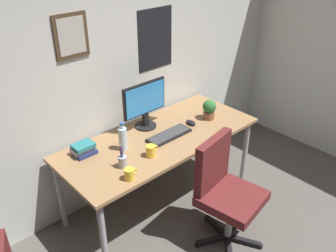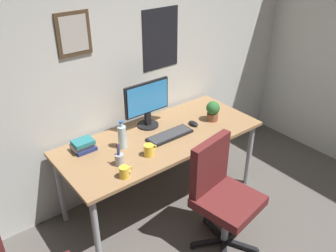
{
  "view_description": "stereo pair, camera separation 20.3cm",
  "coord_description": "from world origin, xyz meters",
  "px_view_note": "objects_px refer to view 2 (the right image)",
  "views": [
    {
      "loc": [
        -1.68,
        -0.35,
        2.37
      ],
      "look_at": [
        0.1,
        1.58,
        0.89
      ],
      "focal_mm": 37.93,
      "sensor_mm": 36.0,
      "label": 1
    },
    {
      "loc": [
        -1.52,
        -0.48,
        2.37
      ],
      "look_at": [
        0.1,
        1.58,
        0.89
      ],
      "focal_mm": 37.93,
      "sensor_mm": 36.0,
      "label": 2
    }
  ],
  "objects_px": {
    "office_chair": "(221,191)",
    "book_stack_left": "(83,145)",
    "computer_mouse": "(193,123)",
    "pen_cup": "(119,159)",
    "potted_plant": "(213,110)",
    "water_bottle": "(122,137)",
    "coffee_mug_far": "(124,172)",
    "monitor": "(147,102)",
    "coffee_mug_near": "(149,150)",
    "keyboard": "(170,135)"
  },
  "relations": [
    {
      "from": "office_chair",
      "to": "pen_cup",
      "type": "height_order",
      "value": "office_chair"
    },
    {
      "from": "coffee_mug_near",
      "to": "pen_cup",
      "type": "xyz_separation_m",
      "value": [
        -0.26,
        0.03,
        0.0
      ]
    },
    {
      "from": "keyboard",
      "to": "pen_cup",
      "type": "xyz_separation_m",
      "value": [
        -0.58,
        -0.09,
        0.04
      ]
    },
    {
      "from": "office_chair",
      "to": "coffee_mug_far",
      "type": "distance_m",
      "value": 0.79
    },
    {
      "from": "office_chair",
      "to": "book_stack_left",
      "type": "xyz_separation_m",
      "value": [
        -0.72,
        0.9,
        0.26
      ]
    },
    {
      "from": "monitor",
      "to": "coffee_mug_near",
      "type": "height_order",
      "value": "monitor"
    },
    {
      "from": "monitor",
      "to": "coffee_mug_near",
      "type": "xyz_separation_m",
      "value": [
        -0.28,
        -0.41,
        -0.19
      ]
    },
    {
      "from": "keyboard",
      "to": "water_bottle",
      "type": "bearing_deg",
      "value": 166.03
    },
    {
      "from": "monitor",
      "to": "pen_cup",
      "type": "height_order",
      "value": "monitor"
    },
    {
      "from": "water_bottle",
      "to": "pen_cup",
      "type": "relative_size",
      "value": 1.26
    },
    {
      "from": "computer_mouse",
      "to": "coffee_mug_far",
      "type": "distance_m",
      "value": 0.97
    },
    {
      "from": "office_chair",
      "to": "monitor",
      "type": "relative_size",
      "value": 2.07
    },
    {
      "from": "computer_mouse",
      "to": "pen_cup",
      "type": "bearing_deg",
      "value": -172.39
    },
    {
      "from": "monitor",
      "to": "book_stack_left",
      "type": "xyz_separation_m",
      "value": [
        -0.66,
        -0.01,
        -0.19
      ]
    },
    {
      "from": "monitor",
      "to": "potted_plant",
      "type": "height_order",
      "value": "monitor"
    },
    {
      "from": "computer_mouse",
      "to": "coffee_mug_far",
      "type": "bearing_deg",
      "value": -163.53
    },
    {
      "from": "office_chair",
      "to": "potted_plant",
      "type": "bearing_deg",
      "value": 51.56
    },
    {
      "from": "book_stack_left",
      "to": "monitor",
      "type": "bearing_deg",
      "value": 1.29
    },
    {
      "from": "coffee_mug_far",
      "to": "pen_cup",
      "type": "relative_size",
      "value": 0.56
    },
    {
      "from": "office_chair",
      "to": "keyboard",
      "type": "height_order",
      "value": "office_chair"
    },
    {
      "from": "book_stack_left",
      "to": "office_chair",
      "type": "bearing_deg",
      "value": -51.52
    },
    {
      "from": "coffee_mug_far",
      "to": "book_stack_left",
      "type": "distance_m",
      "value": 0.52
    },
    {
      "from": "office_chair",
      "to": "book_stack_left",
      "type": "height_order",
      "value": "office_chair"
    },
    {
      "from": "water_bottle",
      "to": "book_stack_left",
      "type": "distance_m",
      "value": 0.33
    },
    {
      "from": "coffee_mug_near",
      "to": "potted_plant",
      "type": "xyz_separation_m",
      "value": [
        0.83,
        0.11,
        0.06
      ]
    },
    {
      "from": "computer_mouse",
      "to": "potted_plant",
      "type": "xyz_separation_m",
      "value": [
        0.21,
        -0.04,
        0.09
      ]
    },
    {
      "from": "potted_plant",
      "to": "keyboard",
      "type": "bearing_deg",
      "value": 178.57
    },
    {
      "from": "monitor",
      "to": "computer_mouse",
      "type": "bearing_deg",
      "value": -37.22
    },
    {
      "from": "monitor",
      "to": "potted_plant",
      "type": "bearing_deg",
      "value": -28.15
    },
    {
      "from": "coffee_mug_far",
      "to": "pen_cup",
      "type": "xyz_separation_m",
      "value": [
        0.05,
        0.16,
        0.01
      ]
    },
    {
      "from": "monitor",
      "to": "water_bottle",
      "type": "distance_m",
      "value": 0.44
    },
    {
      "from": "office_chair",
      "to": "computer_mouse",
      "type": "height_order",
      "value": "office_chair"
    },
    {
      "from": "computer_mouse",
      "to": "water_bottle",
      "type": "relative_size",
      "value": 0.44
    },
    {
      "from": "monitor",
      "to": "computer_mouse",
      "type": "distance_m",
      "value": 0.48
    },
    {
      "from": "water_bottle",
      "to": "potted_plant",
      "type": "distance_m",
      "value": 0.94
    },
    {
      "from": "water_bottle",
      "to": "potted_plant",
      "type": "relative_size",
      "value": 1.29
    },
    {
      "from": "keyboard",
      "to": "office_chair",
      "type": "bearing_deg",
      "value": -88.62
    },
    {
      "from": "coffee_mug_near",
      "to": "book_stack_left",
      "type": "xyz_separation_m",
      "value": [
        -0.39,
        0.39,
        -0.0
      ]
    },
    {
      "from": "pen_cup",
      "to": "keyboard",
      "type": "bearing_deg",
      "value": 9.21
    },
    {
      "from": "monitor",
      "to": "water_bottle",
      "type": "relative_size",
      "value": 1.82
    },
    {
      "from": "potted_plant",
      "to": "water_bottle",
      "type": "bearing_deg",
      "value": 172.8
    },
    {
      "from": "office_chair",
      "to": "potted_plant",
      "type": "distance_m",
      "value": 0.86
    },
    {
      "from": "keyboard",
      "to": "computer_mouse",
      "type": "height_order",
      "value": "computer_mouse"
    },
    {
      "from": "office_chair",
      "to": "pen_cup",
      "type": "xyz_separation_m",
      "value": [
        -0.59,
        0.54,
        0.26
      ]
    },
    {
      "from": "monitor",
      "to": "computer_mouse",
      "type": "xyz_separation_m",
      "value": [
        0.34,
        -0.26,
        -0.22
      ]
    },
    {
      "from": "potted_plant",
      "to": "computer_mouse",
      "type": "bearing_deg",
      "value": 170.2
    },
    {
      "from": "computer_mouse",
      "to": "book_stack_left",
      "type": "height_order",
      "value": "book_stack_left"
    },
    {
      "from": "monitor",
      "to": "water_bottle",
      "type": "bearing_deg",
      "value": -155.19
    },
    {
      "from": "computer_mouse",
      "to": "pen_cup",
      "type": "distance_m",
      "value": 0.88
    },
    {
      "from": "potted_plant",
      "to": "pen_cup",
      "type": "bearing_deg",
      "value": -175.76
    }
  ]
}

